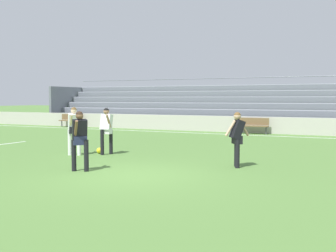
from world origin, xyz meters
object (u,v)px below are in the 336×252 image
object	(u,v)px
player_dark_deep_cover	(80,136)
player_dark_on_ball	(237,135)
bleacher_stand	(208,105)
bench_near_bin	(253,124)
bench_near_wall_gap	(71,119)
player_white_wide_right	(106,127)
player_white_trailing_run	(74,127)
soccer_ball	(99,151)

from	to	relation	value
player_dark_deep_cover	player_dark_on_ball	xyz separation A→B (m)	(3.74, 2.49, -0.03)
bleacher_stand	player_dark_on_ball	distance (m)	16.11
bench_near_bin	player_dark_deep_cover	world-z (taller)	player_dark_deep_cover
bench_near_wall_gap	player_dark_on_ball	world-z (taller)	player_dark_on_ball
player_white_wide_right	player_dark_deep_cover	xyz separation A→B (m)	(1.23, -3.13, -0.01)
player_white_trailing_run	player_dark_on_ball	world-z (taller)	player_white_trailing_run
player_dark_on_ball	bench_near_wall_gap	bearing A→B (deg)	143.11
player_white_wide_right	soccer_ball	xyz separation A→B (m)	(-0.36, 0.07, -0.88)
bleacher_stand	player_white_wide_right	size ratio (longest dim) A/B	14.54
soccer_ball	bleacher_stand	bearing A→B (deg)	93.44
player_white_trailing_run	player_dark_deep_cover	size ratio (longest dim) A/B	1.03
soccer_ball	player_dark_on_ball	bearing A→B (deg)	-7.63
bench_near_bin	player_dark_deep_cover	distance (m)	13.86
bleacher_stand	bench_near_bin	bearing A→B (deg)	-42.35
bleacher_stand	player_dark_deep_cover	distance (m)	17.54
player_white_trailing_run	player_dark_on_ball	size ratio (longest dim) A/B	1.05
bench_near_wall_gap	player_white_wide_right	xyz separation A→B (m)	(10.08, -10.65, 0.45)
bench_near_bin	player_dark_on_ball	bearing A→B (deg)	-78.73
bench_near_wall_gap	player_white_trailing_run	xyz separation A→B (m)	(9.16, -11.31, 0.47)
bench_near_bin	bench_near_wall_gap	distance (m)	12.79
soccer_ball	player_white_wide_right	bearing A→B (deg)	-11.31
player_dark_deep_cover	player_dark_on_ball	world-z (taller)	player_dark_deep_cover
bleacher_stand	bench_near_bin	world-z (taller)	bleacher_stand
player_dark_deep_cover	player_white_wide_right	bearing A→B (deg)	111.39
player_white_wide_right	bench_near_bin	bearing A→B (deg)	75.69
bench_near_bin	bench_near_wall_gap	bearing A→B (deg)	180.00
bench_near_wall_gap	soccer_ball	xyz separation A→B (m)	(9.71, -10.57, -0.44)
player_white_trailing_run	bench_near_wall_gap	bearing A→B (deg)	129.01
bench_near_wall_gap	player_white_trailing_run	distance (m)	14.56
bench_near_wall_gap	player_white_trailing_run	size ratio (longest dim) A/B	1.06
bench_near_bin	player_white_wide_right	world-z (taller)	player_white_wide_right
player_white_wide_right	soccer_ball	world-z (taller)	player_white_wide_right
player_white_wide_right	player_white_trailing_run	bearing A→B (deg)	-144.08
player_white_trailing_run	player_dark_on_ball	xyz separation A→B (m)	(5.88, 0.02, -0.06)
bench_near_bin	player_white_trailing_run	size ratio (longest dim) A/B	1.06
player_white_trailing_run	player_dark_deep_cover	distance (m)	3.27
player_dark_on_ball	soccer_ball	world-z (taller)	player_dark_on_ball
player_white_trailing_run	soccer_ball	xyz separation A→B (m)	(0.55, 0.74, -0.91)
player_white_wide_right	player_dark_on_ball	distance (m)	5.01
player_white_trailing_run	player_dark_deep_cover	world-z (taller)	player_white_trailing_run
player_white_trailing_run	player_white_wide_right	xyz separation A→B (m)	(0.91, 0.66, -0.02)
soccer_ball	player_white_trailing_run	bearing A→B (deg)	-126.91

